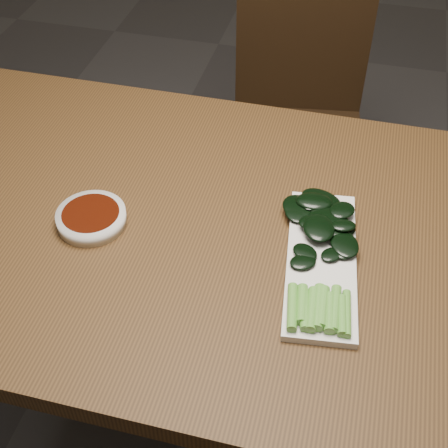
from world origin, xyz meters
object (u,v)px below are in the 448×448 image
chair_far (297,115)px  sauce_bowl (91,218)px  gai_lan (321,243)px  serving_plate (321,262)px  table (235,255)px

chair_far → sauce_bowl: chair_far is taller
chair_far → gai_lan: size_ratio=2.60×
gai_lan → sauce_bowl: bearing=-176.1°
chair_far → gai_lan: chair_far is taller
serving_plate → table: bearing=162.8°
table → gai_lan: (0.15, -0.02, 0.09)m
sauce_bowl → serving_plate: (0.42, 0.00, -0.01)m
table → chair_far: bearing=89.4°
sauce_bowl → serving_plate: 0.42m
chair_far → gai_lan: (0.15, -0.79, 0.29)m
serving_plate → gai_lan: bearing=103.3°
table → gai_lan: 0.18m
table → sauce_bowl: bearing=-168.8°
sauce_bowl → gai_lan: size_ratio=0.37×
gai_lan → chair_far: bearing=100.5°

